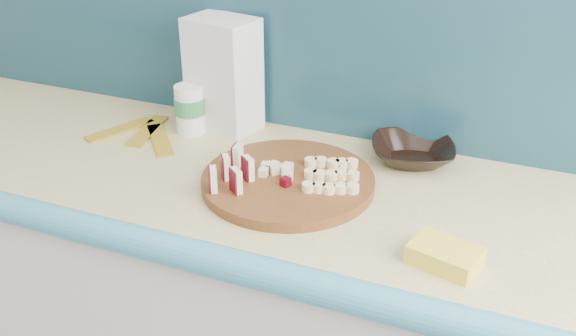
# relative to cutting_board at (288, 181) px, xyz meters

# --- Properties ---
(kitchen_counter) EXTENTS (2.20, 0.63, 0.91)m
(kitchen_counter) POSITION_rel_cutting_board_xyz_m (-0.21, 0.01, -0.46)
(kitchen_counter) COLOR silver
(kitchen_counter) RESTS_ON ground
(backsplash) EXTENTS (2.20, 0.02, 0.50)m
(backsplash) POSITION_rel_cutting_board_xyz_m (-0.21, 0.30, 0.24)
(backsplash) COLOR teal
(backsplash) RESTS_ON kitchen_counter
(cutting_board) EXTENTS (0.45, 0.45, 0.02)m
(cutting_board) POSITION_rel_cutting_board_xyz_m (0.00, 0.00, 0.00)
(cutting_board) COLOR #4F2B11
(cutting_board) RESTS_ON kitchen_counter
(apple_wedges) EXTENTS (0.07, 0.15, 0.05)m
(apple_wedges) POSITION_rel_cutting_board_xyz_m (-0.10, -0.06, 0.04)
(apple_wedges) COLOR beige
(apple_wedges) RESTS_ON cutting_board
(apple_chunks) EXTENTS (0.06, 0.06, 0.02)m
(apple_chunks) POSITION_rel_cutting_board_xyz_m (-0.02, -0.01, 0.02)
(apple_chunks) COLOR beige
(apple_chunks) RESTS_ON cutting_board
(banana_slices) EXTENTS (0.14, 0.16, 0.02)m
(banana_slices) POSITION_rel_cutting_board_xyz_m (0.08, 0.03, 0.02)
(banana_slices) COLOR #F8E098
(banana_slices) RESTS_ON cutting_board
(brown_bowl) EXTENTS (0.23, 0.23, 0.04)m
(brown_bowl) POSITION_rel_cutting_board_xyz_m (0.21, 0.21, 0.01)
(brown_bowl) COLOR black
(brown_bowl) RESTS_ON kitchen_counter
(flour_bag) EXTENTS (0.18, 0.14, 0.27)m
(flour_bag) POSITION_rel_cutting_board_xyz_m (-0.26, 0.22, 0.13)
(flour_bag) COLOR silver
(flour_bag) RESTS_ON kitchen_counter
(canister) EXTENTS (0.07, 0.07, 0.12)m
(canister) POSITION_rel_cutting_board_xyz_m (-0.32, 0.16, 0.05)
(canister) COLOR white
(canister) RESTS_ON kitchen_counter
(sponge) EXTENTS (0.13, 0.11, 0.03)m
(sponge) POSITION_rel_cutting_board_xyz_m (0.35, -0.15, 0.01)
(sponge) COLOR yellow
(sponge) RESTS_ON kitchen_counter
(banana_peel) EXTENTS (0.25, 0.20, 0.01)m
(banana_peel) POSITION_rel_cutting_board_xyz_m (-0.43, 0.10, -0.01)
(banana_peel) COLOR gold
(banana_peel) RESTS_ON kitchen_counter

